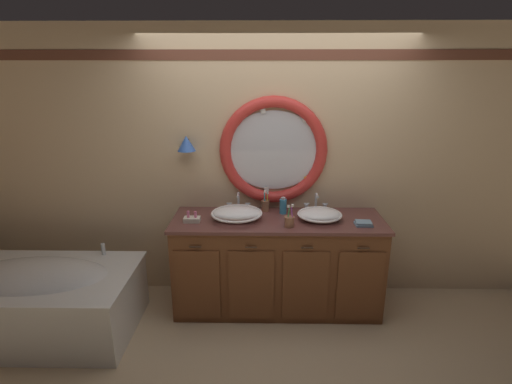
# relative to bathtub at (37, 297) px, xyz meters

# --- Properties ---
(ground_plane) EXTENTS (14.00, 14.00, 0.00)m
(ground_plane) POSITION_rel_bathtub_xyz_m (2.06, 0.20, -0.33)
(ground_plane) COLOR tan
(back_wall_assembly) EXTENTS (6.40, 0.26, 2.60)m
(back_wall_assembly) POSITION_rel_bathtub_xyz_m (2.05, 0.78, 0.98)
(back_wall_assembly) COLOR #D6B78E
(back_wall_assembly) RESTS_ON ground_plane
(vanity_counter) EXTENTS (1.93, 0.67, 0.90)m
(vanity_counter) POSITION_rel_bathtub_xyz_m (2.07, 0.44, 0.12)
(vanity_counter) COLOR brown
(vanity_counter) RESTS_ON ground_plane
(bathtub) EXTENTS (1.66, 0.94, 0.65)m
(bathtub) POSITION_rel_bathtub_xyz_m (0.00, 0.00, 0.00)
(bathtub) COLOR white
(bathtub) RESTS_ON ground_plane
(sink_basin_left) EXTENTS (0.46, 0.46, 0.12)m
(sink_basin_left) POSITION_rel_bathtub_xyz_m (1.70, 0.41, 0.62)
(sink_basin_left) COLOR white
(sink_basin_left) RESTS_ON vanity_counter
(sink_basin_right) EXTENTS (0.40, 0.40, 0.10)m
(sink_basin_right) POSITION_rel_bathtub_xyz_m (2.45, 0.41, 0.62)
(sink_basin_right) COLOR white
(sink_basin_right) RESTS_ON vanity_counter
(faucet_set_left) EXTENTS (0.23, 0.12, 0.18)m
(faucet_set_left) POSITION_rel_bathtub_xyz_m (1.70, 0.67, 0.63)
(faucet_set_left) COLOR silver
(faucet_set_left) RESTS_ON vanity_counter
(faucet_set_right) EXTENTS (0.23, 0.12, 0.17)m
(faucet_set_right) POSITION_rel_bathtub_xyz_m (2.45, 0.67, 0.63)
(faucet_set_right) COLOR silver
(faucet_set_right) RESTS_ON vanity_counter
(toothbrush_holder_left) EXTENTS (0.08, 0.08, 0.21)m
(toothbrush_holder_left) POSITION_rel_bathtub_xyz_m (1.96, 0.64, 0.62)
(toothbrush_holder_left) COLOR #996647
(toothbrush_holder_left) RESTS_ON vanity_counter
(toothbrush_holder_right) EXTENTS (0.09, 0.09, 0.21)m
(toothbrush_holder_right) POSITION_rel_bathtub_xyz_m (2.16, 0.25, 0.61)
(toothbrush_holder_right) COLOR #996647
(toothbrush_holder_right) RESTS_ON vanity_counter
(soap_dispenser) EXTENTS (0.07, 0.07, 0.17)m
(soap_dispenser) POSITION_rel_bathtub_xyz_m (2.12, 0.58, 0.64)
(soap_dispenser) COLOR #388EBC
(soap_dispenser) RESTS_ON vanity_counter
(folded_hand_towel) EXTENTS (0.15, 0.12, 0.04)m
(folded_hand_towel) POSITION_rel_bathtub_xyz_m (2.81, 0.29, 0.58)
(folded_hand_towel) COLOR #7593A8
(folded_hand_towel) RESTS_ON vanity_counter
(toiletry_basket) EXTENTS (0.14, 0.09, 0.10)m
(toiletry_basket) POSITION_rel_bathtub_xyz_m (1.30, 0.35, 0.59)
(toiletry_basket) COLOR beige
(toiletry_basket) RESTS_ON vanity_counter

